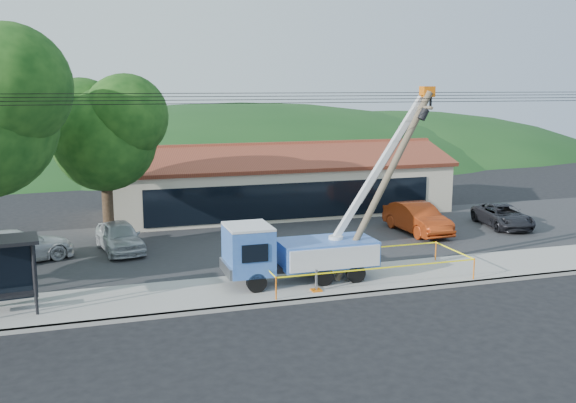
% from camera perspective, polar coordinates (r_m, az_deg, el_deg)
% --- Properties ---
extents(ground, '(120.00, 120.00, 0.00)m').
position_cam_1_polar(ground, '(23.48, 3.41, -10.52)').
color(ground, black).
rests_on(ground, ground).
extents(curb, '(60.00, 0.25, 0.15)m').
position_cam_1_polar(curb, '(25.31, 1.70, -8.77)').
color(curb, '#A4A099').
rests_on(curb, ground).
extents(sidewalk, '(60.00, 4.00, 0.15)m').
position_cam_1_polar(sidewalk, '(27.02, 0.36, -7.52)').
color(sidewalk, '#A4A099').
rests_on(sidewalk, ground).
extents(parking_lot, '(60.00, 12.00, 0.10)m').
position_cam_1_polar(parking_lot, '(34.44, -3.75, -3.67)').
color(parking_lot, '#28282B').
rests_on(parking_lot, ground).
extents(strip_mall, '(22.50, 8.53, 4.67)m').
position_cam_1_polar(strip_mall, '(42.67, -1.13, 1.56)').
color(strip_mall, beige).
rests_on(strip_mall, ground).
extents(tree_lot, '(6.30, 5.60, 8.94)m').
position_cam_1_polar(tree_lot, '(33.56, -16.05, 6.24)').
color(tree_lot, '#332316').
rests_on(tree_lot, ground).
extents(hill_west, '(78.40, 56.00, 28.00)m').
position_cam_1_polar(hill_west, '(76.27, -22.80, 3.17)').
color(hill_west, '#163D17').
rests_on(hill_west, ground).
extents(hill_center, '(89.60, 64.00, 32.00)m').
position_cam_1_polar(hill_center, '(78.02, -4.18, 4.09)').
color(hill_center, '#163D17').
rests_on(hill_center, ground).
extents(hill_east, '(72.80, 52.00, 26.00)m').
position_cam_1_polar(hill_east, '(84.88, 9.10, 4.48)').
color(hill_east, '#163D17').
rests_on(hill_east, ground).
extents(utility_truck, '(9.19, 3.47, 8.17)m').
position_cam_1_polar(utility_truck, '(27.09, 0.77, -4.27)').
color(utility_truck, black).
rests_on(utility_truck, ground).
extents(leaning_pole, '(4.42, 1.64, 8.06)m').
position_cam_1_polar(leaning_pole, '(27.63, 8.85, 2.23)').
color(leaning_pole, brown).
rests_on(leaning_pole, ground).
extents(caution_tape, '(8.90, 3.22, 0.93)m').
position_cam_1_polar(caution_tape, '(27.87, 6.78, -5.41)').
color(caution_tape, orange).
rests_on(caution_tape, ground).
extents(car_silver, '(2.57, 4.75, 1.53)m').
position_cam_1_polar(car_silver, '(33.52, -14.67, -4.47)').
color(car_silver, '#B7BBBF').
rests_on(car_silver, ground).
extents(car_red, '(1.96, 5.18, 1.69)m').
position_cam_1_polar(car_red, '(37.19, 11.37, -2.89)').
color(car_red, '#A63410').
rests_on(car_red, ground).
extents(car_white, '(5.72, 3.83, 1.54)m').
position_cam_1_polar(car_white, '(33.07, -22.98, -5.16)').
color(car_white, silver).
rests_on(car_white, ground).
extents(car_dark, '(2.91, 5.03, 1.32)m').
position_cam_1_polar(car_dark, '(40.07, 18.50, -2.28)').
color(car_dark, black).
rests_on(car_dark, ground).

